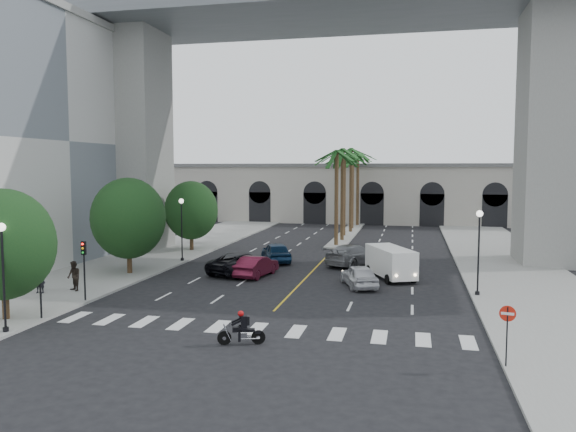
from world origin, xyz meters
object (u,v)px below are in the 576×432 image
object	(u,v)px
car_a	(359,276)
cargo_van	(391,261)
traffic_signal_near	(40,273)
car_c	(241,263)
lamp_post_left_near	(3,268)
lamp_post_left_far	(182,224)
motorcycle_rider	(243,329)
lamp_post_right	(479,245)
car_b	(256,266)
car_e	(276,252)
do_not_enter_sign	(507,323)
traffic_signal_far	(84,261)
pedestrian_a	(40,278)
car_d	(353,255)
pedestrian_b	(74,276)

from	to	relation	value
car_a	cargo_van	xyz separation A→B (m)	(1.94, 3.26, 0.49)
traffic_signal_near	car_c	distance (m)	16.07
lamp_post_left_near	traffic_signal_near	xyz separation A→B (m)	(0.10, 2.50, -0.71)
lamp_post_left_far	motorcycle_rider	size ratio (longest dim) A/B	2.55
lamp_post_right	car_b	world-z (taller)	lamp_post_right
car_e	traffic_signal_near	bearing A→B (deg)	45.61
do_not_enter_sign	lamp_post_left_far	bearing A→B (deg)	147.43
lamp_post_right	traffic_signal_far	size ratio (longest dim) A/B	1.47
pedestrian_a	traffic_signal_near	bearing A→B (deg)	-64.88
car_a	do_not_enter_sign	size ratio (longest dim) A/B	1.72
traffic_signal_near	lamp_post_left_far	bearing A→B (deg)	90.31
lamp_post_left_far	car_c	size ratio (longest dim) A/B	0.93
lamp_post_left_far	car_b	world-z (taller)	lamp_post_left_far
pedestrian_a	car_a	bearing A→B (deg)	7.98
motorcycle_rider	car_d	xyz separation A→B (m)	(2.66, 21.67, 0.15)
car_b	motorcycle_rider	bearing A→B (deg)	113.28
car_e	do_not_enter_sign	bearing A→B (deg)	99.32
car_d	lamp_post_left_far	bearing A→B (deg)	31.70
car_c	car_e	size ratio (longest dim) A/B	1.17
traffic_signal_far	pedestrian_a	distance (m)	4.22
traffic_signal_far	cargo_van	xyz separation A→B (m)	(17.27, 11.21, -1.27)
lamp_post_right	traffic_signal_near	world-z (taller)	lamp_post_right
car_e	traffic_signal_far	bearing A→B (deg)	41.15
traffic_signal_far	traffic_signal_near	bearing A→B (deg)	-90.00
traffic_signal_near	car_a	bearing A→B (deg)	37.93
do_not_enter_sign	motorcycle_rider	bearing A→B (deg)	-173.94
lamp_post_left_far	do_not_enter_sign	size ratio (longest dim) A/B	2.08
lamp_post_left_near	car_e	size ratio (longest dim) A/B	1.09
car_a	car_d	bearing A→B (deg)	-100.96
lamp_post_right	traffic_signal_near	bearing A→B (deg)	-155.18
traffic_signal_near	cargo_van	xyz separation A→B (m)	(17.27, 15.21, -1.27)
car_a	motorcycle_rider	bearing A→B (deg)	53.53
car_a	pedestrian_a	size ratio (longest dim) A/B	2.31
lamp_post_right	cargo_van	bearing A→B (deg)	139.05
traffic_signal_near	car_a	xyz separation A→B (m)	(15.33, 11.95, -1.76)
car_a	pedestrian_a	bearing A→B (deg)	-0.37
lamp_post_left_far	lamp_post_right	xyz separation A→B (m)	(22.80, -8.00, 0.00)
traffic_signal_near	pedestrian_b	world-z (taller)	traffic_signal_near
lamp_post_left_far	car_a	bearing A→B (deg)	-22.99
lamp_post_left_near	car_a	size ratio (longest dim) A/B	1.21
car_a	cargo_van	bearing A→B (deg)	-140.75
cargo_van	do_not_enter_sign	bearing A→B (deg)	-98.35
car_d	cargo_van	size ratio (longest dim) A/B	1.06
traffic_signal_near	car_a	distance (m)	19.52
car_b	pedestrian_a	distance (m)	14.48
cargo_van	do_not_enter_sign	distance (m)	18.23
lamp_post_right	car_d	xyz separation A→B (m)	(-8.68, 9.69, -2.37)
lamp_post_left_near	pedestrian_b	size ratio (longest dim) A/B	2.81
traffic_signal_near	do_not_enter_sign	world-z (taller)	traffic_signal_near
car_b	cargo_van	world-z (taller)	cargo_van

